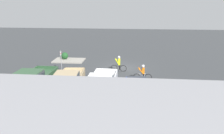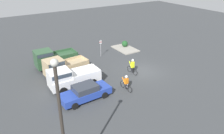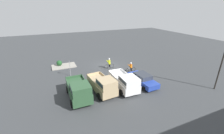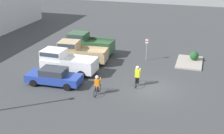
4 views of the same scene
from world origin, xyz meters
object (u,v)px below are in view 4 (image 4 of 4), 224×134
Objects in this scene: pickup_truck_2 at (87,43)px; cyclist_1 at (97,84)px; cyclist_0 at (137,75)px; pickup_truck_1 at (79,52)px; fire_lane_sign at (147,47)px; pickup_truck_0 at (65,61)px; sedan_0 at (54,76)px; shrub at (194,56)px.

pickup_truck_2 is 10.04m from cyclist_1.
pickup_truck_2 is 2.73× the size of cyclist_0.
pickup_truck_1 is at bearing -176.61° from pickup_truck_2.
pickup_truck_0 is at bearing 129.66° from fire_lane_sign.
pickup_truck_2 reaches higher than cyclist_0.
sedan_0 is at bearing -174.08° from pickup_truck_0.
pickup_truck_1 reaches higher than pickup_truck_0.
sedan_0 is at bearing -179.51° from pickup_truck_1.
cyclist_0 is 1.98× the size of shrub.
cyclist_0 reaches higher than sedan_0.
sedan_0 is 7.12m from cyclist_0.
pickup_truck_1 is at bearing 34.19° from cyclist_1.
cyclist_1 reaches higher than shrub.
sedan_0 reaches higher than shrub.
pickup_truck_0 reaches higher than cyclist_0.
sedan_0 is at bearing 142.62° from fire_lane_sign.
cyclist_1 is 12.25m from shrub.
cyclist_1 is at bearing 145.26° from shrub.
pickup_truck_2 is at bearing 95.23° from shrub.
sedan_0 is at bearing -178.53° from pickup_truck_2.
cyclist_0 is at bearing -46.70° from cyclist_1.
pickup_truck_1 is 1.02× the size of pickup_truck_2.
pickup_truck_1 is 2.78× the size of cyclist_0.
pickup_truck_0 is 2.21× the size of fire_lane_sign.
pickup_truck_1 is at bearing 109.14° from shrub.
pickup_truck_0 is 8.64m from fire_lane_sign.
sedan_0 is 5.30× the size of shrub.
shrub is (3.88, -11.18, -0.53)m from pickup_truck_1.
pickup_truck_0 is at bearing 174.93° from pickup_truck_1.
pickup_truck_2 is at bearing 89.29° from fire_lane_sign.
cyclist_0 is at bearing -132.54° from pickup_truck_2.
cyclist_0 is (-6.49, -7.07, -0.27)m from pickup_truck_2.
cyclist_0 reaches higher than shrub.
pickup_truck_2 is 5.40× the size of shrub.
shrub is (10.07, -6.98, -0.24)m from cyclist_1.
pickup_truck_0 is 2.89× the size of cyclist_0.
fire_lane_sign is at bearing -50.34° from pickup_truck_0.
shrub is (1.04, -11.35, -0.58)m from pickup_truck_2.
pickup_truck_0 is 7.20m from cyclist_0.
cyclist_0 is 6.44m from fire_lane_sign.
fire_lane_sign is 4.98m from shrub.
sedan_0 is 14.60m from shrub.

